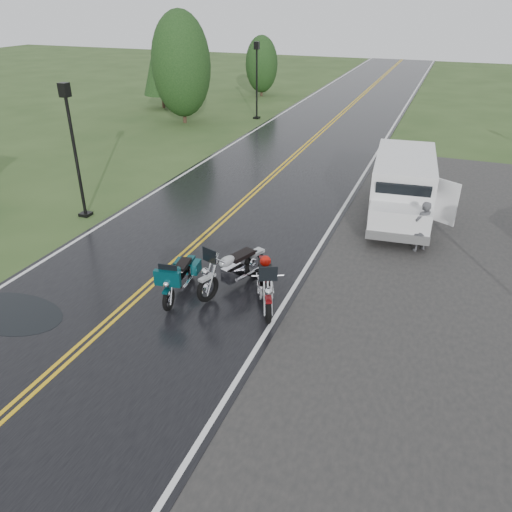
{
  "coord_description": "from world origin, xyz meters",
  "views": [
    {
      "loc": [
        7.1,
        -9.07,
        7.23
      ],
      "look_at": [
        2.8,
        2.0,
        1.0
      ],
      "focal_mm": 35.0,
      "sensor_mm": 36.0,
      "label": 1
    }
  ],
  "objects_px": {
    "lamp_post_near_left": "(75,152)",
    "motorcycle_teal": "(168,290)",
    "motorcycle_red": "(268,299)",
    "van_white": "(374,205)",
    "motorcycle_silver": "(207,279)",
    "lamp_post_far_left": "(257,81)",
    "person_at_van": "(422,227)"
  },
  "relations": [
    {
      "from": "motorcycle_teal",
      "to": "van_white",
      "type": "relative_size",
      "value": 0.38
    },
    {
      "from": "van_white",
      "to": "person_at_van",
      "type": "xyz_separation_m",
      "value": [
        1.63,
        -0.61,
        -0.3
      ]
    },
    {
      "from": "motorcycle_red",
      "to": "motorcycle_teal",
      "type": "bearing_deg",
      "value": 165.62
    },
    {
      "from": "motorcycle_silver",
      "to": "lamp_post_near_left",
      "type": "bearing_deg",
      "value": 171.49
    },
    {
      "from": "van_white",
      "to": "person_at_van",
      "type": "distance_m",
      "value": 1.76
    },
    {
      "from": "motorcycle_red",
      "to": "person_at_van",
      "type": "distance_m",
      "value": 6.28
    },
    {
      "from": "motorcycle_red",
      "to": "van_white",
      "type": "xyz_separation_m",
      "value": [
        1.48,
        6.06,
        0.39
      ]
    },
    {
      "from": "motorcycle_red",
      "to": "van_white",
      "type": "distance_m",
      "value": 6.25
    },
    {
      "from": "van_white",
      "to": "lamp_post_far_left",
      "type": "distance_m",
      "value": 18.47
    },
    {
      "from": "motorcycle_red",
      "to": "motorcycle_teal",
      "type": "relative_size",
      "value": 1.15
    },
    {
      "from": "van_white",
      "to": "lamp_post_near_left",
      "type": "height_order",
      "value": "lamp_post_near_left"
    },
    {
      "from": "motorcycle_silver",
      "to": "person_at_van",
      "type": "xyz_separation_m",
      "value": [
        4.9,
        5.14,
        0.08
      ]
    },
    {
      "from": "motorcycle_red",
      "to": "lamp_post_far_left",
      "type": "distance_m",
      "value": 23.2
    },
    {
      "from": "lamp_post_far_left",
      "to": "person_at_van",
      "type": "bearing_deg",
      "value": -53.82
    },
    {
      "from": "person_at_van",
      "to": "lamp_post_near_left",
      "type": "distance_m",
      "value": 11.91
    },
    {
      "from": "motorcycle_red",
      "to": "lamp_post_far_left",
      "type": "xyz_separation_m",
      "value": [
        -8.61,
        21.48,
        1.64
      ]
    },
    {
      "from": "motorcycle_red",
      "to": "lamp_post_near_left",
      "type": "bearing_deg",
      "value": 131.55
    },
    {
      "from": "van_white",
      "to": "lamp_post_far_left",
      "type": "bearing_deg",
      "value": 117.94
    },
    {
      "from": "motorcycle_silver",
      "to": "lamp_post_near_left",
      "type": "height_order",
      "value": "lamp_post_near_left"
    },
    {
      "from": "lamp_post_near_left",
      "to": "lamp_post_far_left",
      "type": "xyz_separation_m",
      "value": [
        0.0,
        17.49,
        -0.01
      ]
    },
    {
      "from": "motorcycle_red",
      "to": "van_white",
      "type": "height_order",
      "value": "van_white"
    },
    {
      "from": "van_white",
      "to": "lamp_post_near_left",
      "type": "relative_size",
      "value": 1.2
    },
    {
      "from": "motorcycle_red",
      "to": "motorcycle_silver",
      "type": "distance_m",
      "value": 1.82
    },
    {
      "from": "lamp_post_near_left",
      "to": "motorcycle_teal",
      "type": "bearing_deg",
      "value": -35.92
    },
    {
      "from": "lamp_post_near_left",
      "to": "person_at_van",
      "type": "bearing_deg",
      "value": 7.16
    },
    {
      "from": "lamp_post_near_left",
      "to": "van_white",
      "type": "bearing_deg",
      "value": 11.65
    },
    {
      "from": "person_at_van",
      "to": "lamp_post_near_left",
      "type": "relative_size",
      "value": 0.35
    },
    {
      "from": "motorcycle_red",
      "to": "person_at_van",
      "type": "height_order",
      "value": "person_at_van"
    },
    {
      "from": "person_at_van",
      "to": "lamp_post_far_left",
      "type": "relative_size",
      "value": 0.35
    },
    {
      "from": "van_white",
      "to": "lamp_post_far_left",
      "type": "relative_size",
      "value": 1.2
    },
    {
      "from": "motorcycle_silver",
      "to": "lamp_post_far_left",
      "type": "bearing_deg",
      "value": 127.63
    },
    {
      "from": "van_white",
      "to": "lamp_post_far_left",
      "type": "xyz_separation_m",
      "value": [
        -10.09,
        15.41,
        1.25
      ]
    }
  ]
}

